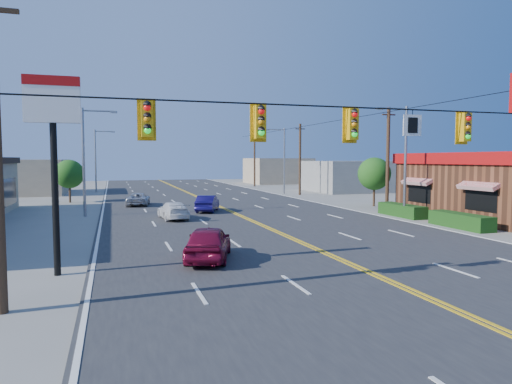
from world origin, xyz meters
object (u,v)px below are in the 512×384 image
object	(u,v)px
signal_span	(380,141)
car_silver	(138,200)
pizza_hut_sign	(53,133)
car_magenta	(208,244)
car_blue	(207,204)
car_white	(173,211)

from	to	relation	value
signal_span	car_silver	bearing A→B (deg)	103.17
pizza_hut_sign	car_magenta	bearing A→B (deg)	6.28
pizza_hut_sign	car_silver	xyz separation A→B (m)	(4.20, 24.57, -4.61)
pizza_hut_sign	car_blue	xyz separation A→B (m)	(9.23, 17.96, -4.53)
pizza_hut_sign	car_white	bearing A→B (deg)	66.96
pizza_hut_sign	car_white	world-z (taller)	pizza_hut_sign
car_white	signal_span	bearing A→B (deg)	100.68
car_blue	car_silver	bearing A→B (deg)	-32.22
car_magenta	car_white	world-z (taller)	car_magenta
car_magenta	car_blue	size ratio (longest dim) A/B	1.07
pizza_hut_sign	car_blue	bearing A→B (deg)	62.81
car_magenta	car_blue	distance (m)	17.68
car_silver	car_white	bearing A→B (deg)	108.02
car_blue	car_white	world-z (taller)	car_blue
car_magenta	pizza_hut_sign	bearing A→B (deg)	24.20
car_white	car_silver	distance (m)	10.57
pizza_hut_sign	car_silver	world-z (taller)	pizza_hut_sign
signal_span	car_magenta	size ratio (longest dim) A/B	5.74
car_blue	signal_span	bearing A→B (deg)	114.81
signal_span	car_magenta	world-z (taller)	signal_span
car_blue	car_silver	world-z (taller)	car_blue
car_magenta	car_blue	world-z (taller)	car_magenta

